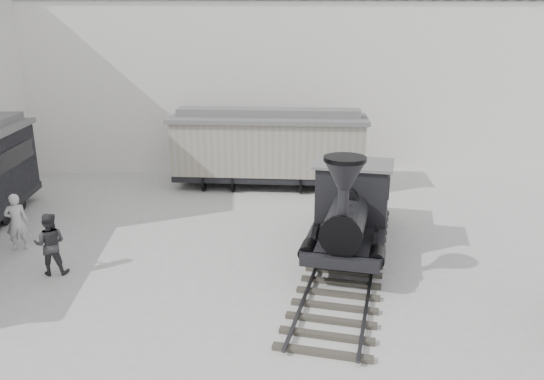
{
  "coord_description": "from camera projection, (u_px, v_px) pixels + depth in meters",
  "views": [
    {
      "loc": [
        -0.87,
        -11.69,
        6.8
      ],
      "look_at": [
        -0.0,
        3.97,
        2.0
      ],
      "focal_mm": 35.0,
      "sensor_mm": 36.0,
      "label": 1
    }
  ],
  "objects": [
    {
      "name": "ground",
      "position": [
        281.0,
        313.0,
        13.2
      ],
      "size": [
        90.0,
        90.0,
        0.0
      ],
      "primitive_type": "plane",
      "color": "#9E9E9B"
    },
    {
      "name": "north_wall",
      "position": [
        260.0,
        55.0,
        25.88
      ],
      "size": [
        34.0,
        2.51,
        11.0
      ],
      "color": "silver",
      "rests_on": "ground"
    },
    {
      "name": "locomotive",
      "position": [
        351.0,
        214.0,
        16.32
      ],
      "size": [
        5.09,
        10.36,
        3.59
      ],
      "rotation": [
        0.0,
        0.0,
        -0.3
      ],
      "color": "#2F2B25",
      "rests_on": "ground"
    },
    {
      "name": "boxcar",
      "position": [
        268.0,
        146.0,
        23.26
      ],
      "size": [
        8.79,
        3.75,
        3.49
      ],
      "rotation": [
        0.0,
        0.0,
        -0.13
      ],
      "color": "black",
      "rests_on": "ground"
    },
    {
      "name": "visitor_a",
      "position": [
        17.0,
        222.0,
        16.73
      ],
      "size": [
        0.79,
        0.63,
        1.87
      ],
      "primitive_type": "imported",
      "rotation": [
        0.0,
        0.0,
        3.44
      ],
      "color": "#B6B6B6",
      "rests_on": "ground"
    },
    {
      "name": "visitor_b",
      "position": [
        50.0,
        244.0,
        15.08
      ],
      "size": [
        0.94,
        0.76,
        1.84
      ],
      "primitive_type": "imported",
      "rotation": [
        0.0,
        0.0,
        3.22
      ],
      "color": "#2D2D30",
      "rests_on": "ground"
    }
  ]
}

